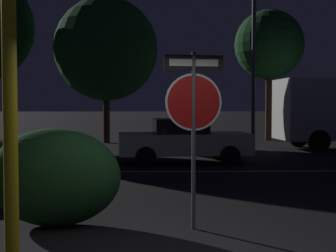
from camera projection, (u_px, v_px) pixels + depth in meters
road_center_stripe at (162, 172)px, 12.60m from camera, size 35.61×0.12×0.01m
stop_sign at (194, 105)px, 6.69m from camera, size 0.86×0.13×2.55m
yellow_pole_left at (10, 108)px, 5.06m from camera, size 0.16×0.16×3.52m
hedge_bush_1 at (55, 177)px, 6.90m from camera, size 1.94×1.11×1.46m
passing_car_2 at (183, 141)px, 14.44m from camera, size 4.22×2.12×1.38m
street_lamp at (254, 11)px, 18.18m from camera, size 0.49×0.49×8.36m
tree_0 at (106, 49)px, 22.07m from camera, size 4.90×4.90×6.89m
tree_1 at (269, 45)px, 23.68m from camera, size 3.51×3.51×6.63m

